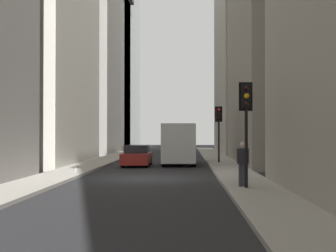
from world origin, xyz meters
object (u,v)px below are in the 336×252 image
delivery_truck (179,144)px  traffic_light_foreground (246,110)px  sedan_red (137,156)px  traffic_light_midblock (219,121)px  discarded_bottle (76,170)px  pedestrian (243,162)px

delivery_truck → traffic_light_foreground: bearing=-169.8°
sedan_red → traffic_light_midblock: size_ratio=1.08×
discarded_bottle → traffic_light_midblock: bearing=-43.3°
sedan_red → pedestrian: bearing=-157.6°
pedestrian → traffic_light_foreground: bearing=-167.8°
sedan_red → pedestrian: (-13.34, -5.49, 0.42)m
traffic_light_foreground → pedestrian: (0.39, 0.08, -2.00)m
pedestrian → discarded_bottle: size_ratio=6.40×
traffic_light_foreground → traffic_light_midblock: size_ratio=1.01×
traffic_light_foreground → discarded_bottle: traffic_light_foreground is taller
traffic_light_foreground → discarded_bottle: (7.00, 8.16, -2.84)m
traffic_light_midblock → discarded_bottle: traffic_light_midblock is taller
delivery_truck → pedestrian: size_ratio=3.74×
sedan_red → discarded_bottle: size_ratio=15.93×
delivery_truck → traffic_light_foreground: traffic_light_foreground is taller
delivery_truck → traffic_light_midblock: size_ratio=1.62×
pedestrian → traffic_light_midblock: bearing=-0.5°
pedestrian → discarded_bottle: pedestrian is taller
delivery_truck → sedan_red: bearing=120.9°
delivery_truck → pedestrian: (-15.01, -2.69, -0.38)m
traffic_light_midblock → pedestrian: bearing=179.5°
delivery_truck → discarded_bottle: (-8.41, 5.39, -1.21)m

